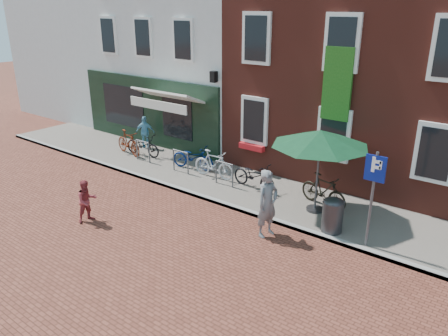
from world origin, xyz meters
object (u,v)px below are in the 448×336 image
Objects in this scene: parasol at (321,135)px; cafe_person at (145,132)px; bicycle_0 at (143,145)px; bicycle_3 at (214,164)px; litter_bin at (333,213)px; woman at (267,204)px; bicycle_1 at (128,143)px; boy at (87,201)px; bicycle_2 at (193,157)px; bicycle_4 at (254,176)px; parking_sign at (373,184)px; bicycle_5 at (324,191)px.

cafe_person is at bearing 172.18° from parasol.
bicycle_0 is 1.03× the size of bicycle_3.
litter_bin is 8.85m from bicycle_0.
woman is 1.13× the size of bicycle_1.
bicycle_3 is (0.91, 4.62, -0.03)m from boy.
bicycle_2 is 2.84m from bicycle_4.
parking_sign reaches higher than bicycle_2.
bicycle_0 is 1.03× the size of bicycle_5.
bicycle_1 is (-9.35, 0.99, -0.04)m from litter_bin.
parasol is 1.64× the size of bicycle_4.
bicycle_5 is at bearing 0.45° from woman.
parking_sign is 2.31m from parasol.
bicycle_4 is at bearing 173.12° from parasol.
bicycle_4 is at bearing -95.42° from bicycle_0.
parking_sign reaches higher than bicycle_4.
parking_sign is 10.50m from bicycle_1.
boy reaches higher than bicycle_1.
bicycle_3 is at bearing -78.12° from bicycle_1.
parking_sign reaches higher than boy.
bicycle_5 is at bearing -77.38° from bicycle_1.
parasol reaches higher than cafe_person.
boy is 0.74× the size of bicycle_0.
parking_sign is at bearing -54.27° from boy.
parking_sign is 0.90× the size of parasol.
parasol is 5.55m from bicycle_2.
bicycle_5 is (0.04, 0.45, -1.83)m from parasol.
bicycle_2 is (2.63, 0.09, 0.00)m from bicycle_0.
bicycle_0 is 1.03× the size of bicycle_1.
bicycle_5 is (0.48, 2.42, -0.34)m from woman.
parking_sign is 1.48× the size of bicycle_0.
litter_bin reaches higher than bicycle_2.
woman is 8.25m from bicycle_1.
boy is (-4.95, -4.39, -1.81)m from parasol.
cafe_person reaches higher than bicycle_4.
boy is at bearing 165.64° from bicycle_3.
woman is 1.10× the size of bicycle_2.
litter_bin is 0.61× the size of bicycle_4.
parking_sign is at bearing -115.40° from bicycle_5.
litter_bin is at bearing -49.17° from boy.
woman is at bearing -51.81° from boy.
bicycle_0 is at bearing 94.50° from bicycle_4.
woman reaches higher than bicycle_5.
boy is at bearing 156.42° from bicycle_4.
litter_bin is 0.61× the size of bicycle_2.
bicycle_1 is (-7.97, 2.09, -0.34)m from woman.
bicycle_2 is at bearing 76.26° from bicycle_3.
bicycle_0 is at bearing 97.40° from cafe_person.
bicycle_0 is (-9.79, 1.42, -1.24)m from parking_sign.
bicycle_1 is 4.38m from bicycle_3.
cafe_person is at bearing 36.60° from bicycle_0.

